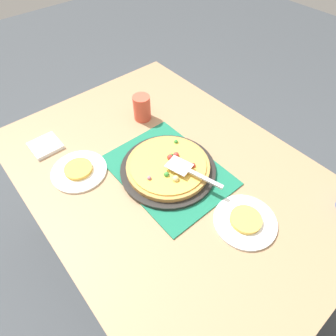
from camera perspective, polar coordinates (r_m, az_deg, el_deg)
The scene contains 12 objects.
ground_plane at distance 1.79m, azimuth 0.00°, elevation -16.26°, with size 8.00×8.00×0.00m, color #3D4247.
dining_table at distance 1.23m, azimuth 0.00°, elevation -3.91°, with size 1.40×1.00×0.75m.
placemat at distance 1.14m, azimuth 0.00°, elevation -0.55°, with size 0.48×0.36×0.01m, color #196B4C.
pizza_pan at distance 1.14m, azimuth 0.00°, elevation -0.23°, with size 0.38×0.38×0.01m, color black.
pizza at distance 1.12m, azimuth 0.04°, elevation 0.44°, with size 0.33×0.33×0.04m.
plate_near_left at distance 1.04m, azimuth 15.14°, elevation -10.27°, with size 0.22×0.22×0.01m, color white.
plate_far_right at distance 1.19m, azimuth -17.34°, elevation -0.59°, with size 0.22×0.22×0.01m, color white.
served_slice_left at distance 1.03m, azimuth 15.29°, elevation -9.90°, with size 0.11×0.11×0.02m, color #EAB747.
served_slice_right at distance 1.18m, azimuth -17.48°, elevation -0.19°, with size 0.11×0.11×0.02m, color gold.
cup_near at distance 1.35m, azimuth -5.23°, elevation 11.92°, with size 0.08×0.08×0.12m, color #E04C38.
pizza_server at distance 1.06m, azimuth 4.38°, elevation -0.61°, with size 0.23×0.10×0.01m.
napkin_stack at distance 1.34m, azimuth -23.31°, elevation 4.13°, with size 0.12×0.12×0.02m, color white.
Camera 1 is at (0.56, -0.47, 1.63)m, focal length 30.47 mm.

